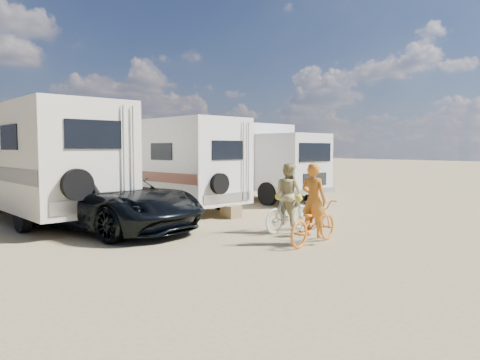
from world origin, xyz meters
TOP-DOWN VIEW (x-y plane):
  - ground at (0.00, 0.00)m, footprint 140.00×140.00m
  - rv_main at (-0.32, 6.69)m, footprint 3.26×7.93m
  - rv_left at (-4.68, 6.87)m, footprint 3.53×9.16m
  - box_truck at (4.14, 6.74)m, footprint 3.24×7.22m
  - dark_suv at (-3.67, 3.20)m, footprint 4.30×6.37m
  - bike_man at (-0.55, -1.58)m, footprint 2.01×1.09m
  - bike_woman at (0.06, -0.07)m, footprint 1.80×0.69m
  - rider_man at (-0.55, -1.58)m, footprint 0.54×0.70m
  - rider_woman at (0.06, -0.07)m, footprint 0.72×0.87m
  - bike_parked at (4.16, 3.90)m, footprint 1.57×1.30m
  - cooler at (-2.06, 4.19)m, footprint 0.58×0.48m
  - crate at (0.23, 2.80)m, footprint 0.57×0.57m

SIDE VIEW (x-z plane):
  - ground at x=0.00m, z-range 0.00..0.00m
  - crate at x=0.23m, z-range 0.00..0.40m
  - cooler at x=-2.06m, z-range 0.00..0.41m
  - bike_parked at x=4.16m, z-range 0.00..0.81m
  - bike_man at x=-0.55m, z-range 0.00..1.00m
  - bike_woman at x=0.06m, z-range 0.00..1.05m
  - dark_suv at x=-3.67m, z-range 0.00..1.62m
  - rider_woman at x=0.06m, z-range 0.00..1.66m
  - rider_man at x=-0.55m, z-range 0.00..1.71m
  - rv_main at x=-0.32m, z-range 0.00..3.23m
  - box_truck at x=4.14m, z-range 0.00..3.24m
  - rv_left at x=-4.68m, z-range 0.00..3.50m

